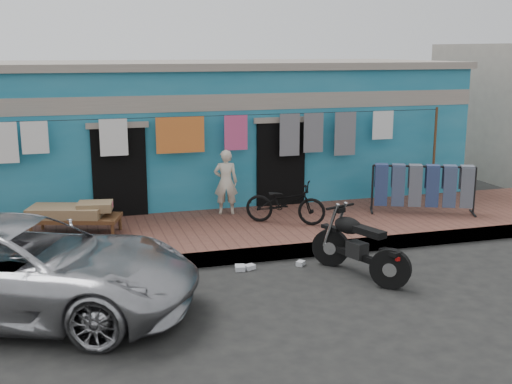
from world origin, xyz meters
The scene contains 14 objects.
ground centered at (0.00, 0.00, 0.00)m, with size 80.00×80.00×0.00m, color black.
sidewalk centered at (0.00, 3.00, 0.12)m, with size 28.00×3.00×0.25m, color brown.
curb centered at (0.00, 1.55, 0.12)m, with size 28.00×0.10×0.25m, color gray.
building centered at (0.00, 6.99, 1.69)m, with size 12.20×5.20×3.36m.
clothesline centered at (-0.22, 4.25, 1.82)m, with size 10.06×0.06×2.10m.
car centered at (-3.90, 0.27, 0.71)m, with size 2.28×5.01×1.41m, color #B2B2B6.
seated_person centered at (-0.06, 4.02, 0.94)m, with size 0.49×0.33×1.37m, color beige.
bicycle centered at (0.89, 2.96, 0.77)m, with size 0.56×1.60×1.03m, color black.
motorcycle centered at (1.27, 0.36, 0.55)m, with size 1.15×1.81×1.11m, color black, non-canonical shape.
charpoy centered at (-3.12, 3.36, 0.54)m, with size 1.87×1.28×0.57m, color brown, non-canonical shape.
jeans_rack centered at (3.96, 2.93, 0.78)m, with size 2.22×1.28×1.07m, color black, non-canonical shape.
litter_a centered at (-0.35, 1.20, 0.04)m, with size 0.17×0.13×0.08m, color silver.
litter_b centered at (0.55, 1.14, 0.04)m, with size 0.15×0.12×0.08m, color silver.
litter_c centered at (-0.52, 1.20, 0.04)m, with size 0.20×0.16×0.08m, color silver.
Camera 1 is at (-3.17, -8.74, 3.65)m, focal length 45.00 mm.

